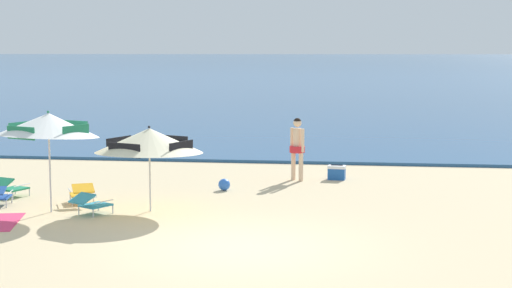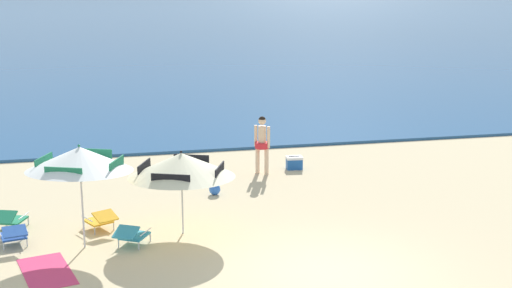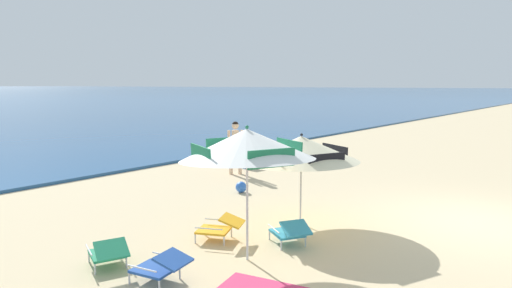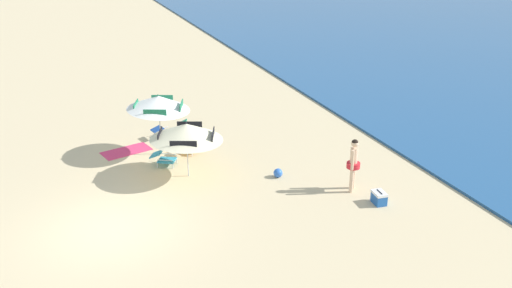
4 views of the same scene
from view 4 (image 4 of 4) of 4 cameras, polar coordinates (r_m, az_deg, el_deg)
ground_plane at (r=17.07m, az=-14.10°, el=-8.18°), size 800.00×800.00×0.00m
beach_umbrella_striped_main at (r=20.91m, az=-9.69°, el=4.07°), size 3.10×3.11×2.34m
beach_umbrella_striped_second at (r=19.09m, az=-6.95°, el=1.23°), size 2.80×2.82×1.97m
lounge_chair_under_umbrella at (r=21.40m, az=-6.55°, el=-0.25°), size 0.86×1.01×0.51m
lounge_chair_beside_umbrella at (r=23.38m, az=-6.75°, el=1.76°), size 0.80×1.01×0.52m
lounge_chair_facing_sea at (r=22.96m, az=-9.25°, el=1.22°), size 0.71×0.96×0.50m
lounge_chair_spare_folded at (r=20.57m, az=-9.23°, el=-1.39°), size 0.89×1.02×0.51m
person_standing_near_shore at (r=18.49m, az=9.69°, el=-1.71°), size 0.43×0.43×1.78m
cooler_box at (r=18.17m, az=12.16°, el=-5.25°), size 0.53×0.40×0.43m
beach_ball at (r=19.47m, az=2.21°, el=-2.90°), size 0.31×0.31×0.31m
beach_towel at (r=22.09m, az=-12.78°, el=-0.70°), size 1.31×1.96×0.01m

